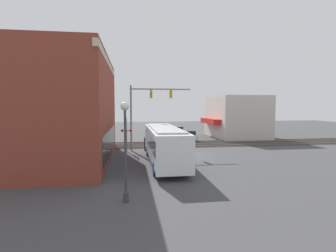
% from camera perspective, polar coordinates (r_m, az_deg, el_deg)
% --- Properties ---
extents(ground_plane, '(120.00, 120.00, 0.00)m').
position_cam_1_polar(ground_plane, '(26.49, 4.25, -6.40)').
color(ground_plane, '#424244').
extents(brick_building, '(16.14, 11.86, 9.28)m').
position_cam_1_polar(brick_building, '(25.60, -25.89, 3.27)').
color(brick_building, brown).
rests_on(brick_building, ground).
extents(shop_building, '(10.37, 8.65, 6.53)m').
position_cam_1_polar(shop_building, '(43.60, 14.52, 1.95)').
color(shop_building, beige).
rests_on(shop_building, ground).
extents(city_bus, '(11.58, 2.59, 3.14)m').
position_cam_1_polar(city_bus, '(22.39, -0.85, -3.83)').
color(city_bus, white).
rests_on(city_bus, ground).
extents(traffic_signal_gantry, '(0.42, 6.71, 7.22)m').
position_cam_1_polar(traffic_signal_gantry, '(29.05, -4.56, 4.81)').
color(traffic_signal_gantry, gray).
rests_on(traffic_signal_gantry, ground).
extents(crossing_signal, '(1.41, 1.18, 3.81)m').
position_cam_1_polar(crossing_signal, '(28.64, -9.05, -1.00)').
color(crossing_signal, gray).
rests_on(crossing_signal, ground).
extents(streetlamp, '(0.44, 0.44, 5.12)m').
position_cam_1_polar(streetlamp, '(13.38, -9.28, -3.67)').
color(streetlamp, '#38383A').
rests_on(streetlamp, ground).
extents(rail_track_near, '(2.60, 60.00, 0.15)m').
position_cam_1_polar(rail_track_near, '(32.28, 1.95, -4.42)').
color(rail_track_near, '#332D28').
rests_on(rail_track_near, ground).
extents(rail_track_far, '(2.60, 60.00, 0.15)m').
position_cam_1_polar(rail_track_far, '(35.41, 1.04, -3.65)').
color(rail_track_far, '#332D28').
rests_on(rail_track_far, ground).
extents(parked_car_silver, '(4.73, 1.82, 1.48)m').
position_cam_1_polar(parked_car_silver, '(38.05, 4.35, -2.11)').
color(parked_car_silver, '#B7B7BC').
rests_on(parked_car_silver, ground).
extents(parked_car_white, '(4.50, 1.82, 1.40)m').
position_cam_1_polar(parked_car_white, '(46.48, 2.04, -0.99)').
color(parked_car_white, silver).
rests_on(parked_car_white, ground).
extents(parked_car_red, '(4.80, 1.82, 1.49)m').
position_cam_1_polar(parked_car_red, '(53.17, -2.31, -0.30)').
color(parked_car_red, '#B21E19').
rests_on(parked_car_red, ground).
extents(pedestrian_at_crossing, '(0.34, 0.34, 1.68)m').
position_cam_1_polar(pedestrian_at_crossing, '(29.03, -4.91, -3.76)').
color(pedestrian_at_crossing, black).
rests_on(pedestrian_at_crossing, ground).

